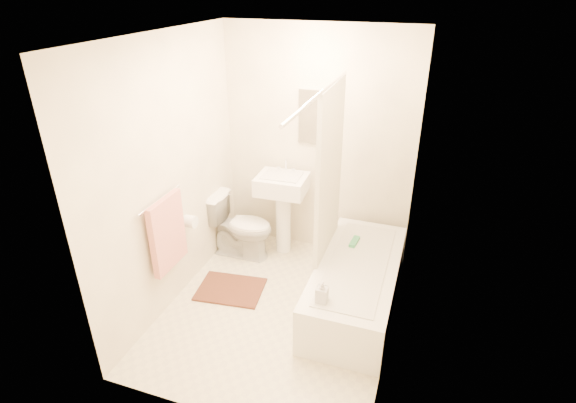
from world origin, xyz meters
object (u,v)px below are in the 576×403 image
(sink, at_px, (283,211))
(bath_mat, at_px, (231,289))
(soap_bottle, at_px, (322,292))
(toilet, at_px, (241,226))
(bathtub, at_px, (356,284))

(sink, height_order, bath_mat, sink)
(bath_mat, distance_m, soap_bottle, 1.23)
(toilet, height_order, sink, sink)
(bath_mat, xyz_separation_m, soap_bottle, (1.02, -0.42, 0.54))
(sink, distance_m, bathtub, 1.18)
(toilet, bearing_deg, bath_mat, -166.53)
(sink, bearing_deg, bath_mat, -108.50)
(sink, distance_m, bath_mat, 1.00)
(bath_mat, bearing_deg, toilet, 104.09)
(sink, bearing_deg, toilet, -156.12)
(soap_bottle, bearing_deg, bath_mat, 157.59)
(toilet, relative_size, bathtub, 0.44)
(bathtub, height_order, bath_mat, bathtub)
(bathtub, xyz_separation_m, soap_bottle, (-0.17, -0.61, 0.33))
(toilet, xyz_separation_m, bathtub, (1.36, -0.45, -0.12))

